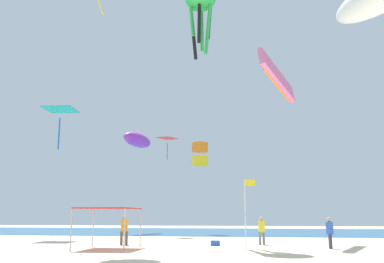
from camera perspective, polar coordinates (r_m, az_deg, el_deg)
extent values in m
cube|color=beige|center=(22.10, -1.28, -16.12)|extent=(110.00, 110.00, 0.10)
cube|color=#28608C|center=(50.51, 4.40, -13.16)|extent=(110.00, 23.06, 0.03)
cylinder|color=#B2B2B7|center=(24.91, -15.81, -12.44)|extent=(0.07, 0.07, 2.25)
cylinder|color=#B2B2B7|center=(23.84, -9.00, -12.79)|extent=(0.07, 0.07, 2.25)
cylinder|color=#B2B2B7|center=(27.91, -13.03, -12.38)|extent=(0.07, 0.07, 2.25)
cylinder|color=#B2B2B7|center=(26.96, -6.89, -12.63)|extent=(0.07, 0.07, 2.25)
cube|color=red|center=(25.85, -11.08, -10.02)|extent=(3.10, 3.32, 0.06)
cylinder|color=slate|center=(29.08, 9.54, -13.85)|extent=(0.16, 0.16, 0.82)
cylinder|color=slate|center=(28.87, 9.05, -13.89)|extent=(0.16, 0.16, 0.82)
cylinder|color=yellow|center=(28.95, 9.25, -12.36)|extent=(0.43, 0.43, 0.71)
sphere|color=tan|center=(28.94, 9.22, -11.39)|extent=(0.27, 0.27, 0.27)
cylinder|color=#33384C|center=(26.31, 18.01, -13.80)|extent=(0.16, 0.16, 0.80)
cylinder|color=#33384C|center=(26.62, 17.91, -13.77)|extent=(0.16, 0.16, 0.80)
cylinder|color=blue|center=(26.43, 17.86, -12.16)|extent=(0.42, 0.42, 0.70)
sphere|color=tan|center=(26.42, 17.80, -11.12)|extent=(0.26, 0.26, 0.26)
cylinder|color=brown|center=(28.72, -9.39, -13.85)|extent=(0.17, 0.17, 0.86)
cylinder|color=brown|center=(28.80, -8.72, -13.86)|extent=(0.17, 0.17, 0.86)
cylinder|color=orange|center=(28.73, -9.01, -12.24)|extent=(0.45, 0.45, 0.75)
sphere|color=tan|center=(28.72, -8.97, -11.21)|extent=(0.28, 0.28, 0.28)
cylinder|color=silver|center=(23.99, 7.11, -10.93)|extent=(0.06, 0.06, 3.84)
cube|color=yellow|center=(24.05, 7.74, -6.76)|extent=(0.55, 0.02, 0.35)
cube|color=blue|center=(27.76, 3.14, -14.64)|extent=(0.56, 0.36, 0.32)
cube|color=white|center=(27.75, 3.13, -14.28)|extent=(0.57, 0.37, 0.03)
cube|color=teal|center=(40.56, -17.12, 2.82)|extent=(2.89, 2.89, 0.09)
cylinder|color=blue|center=(40.10, -17.30, -0.26)|extent=(0.14, 0.14, 2.85)
ellipsoid|color=purple|center=(49.65, -7.27, -1.15)|extent=(3.19, 5.90, 1.95)
cone|color=pink|center=(49.80, -7.25, -0.15)|extent=(1.09, 1.01, 0.75)
cube|color=orange|center=(45.67, 1.07, -2.12)|extent=(1.70, 1.69, 1.09)
cube|color=yellow|center=(45.46, 1.08, -3.94)|extent=(1.70, 1.69, 1.09)
cylinder|color=yellow|center=(34.01, -12.31, 16.59)|extent=(0.59, 0.81, 1.85)
ellipsoid|color=green|center=(36.40, 1.14, 17.18)|extent=(3.35, 3.35, 1.78)
cylinder|color=green|center=(35.29, -0.02, 14.65)|extent=(0.51, 0.41, 2.76)
cylinder|color=black|center=(34.69, 0.97, 14.38)|extent=(0.28, 0.63, 3.57)
cylinder|color=green|center=(34.77, 2.16, 13.57)|extent=(0.65, 0.50, 4.39)
cylinder|color=black|center=(35.80, 2.30, 14.27)|extent=(0.51, 0.41, 2.76)
cylinder|color=green|center=(36.04, 1.32, 13.36)|extent=(0.28, 0.63, 3.57)
cylinder|color=black|center=(35.62, 0.18, 12.94)|extent=(0.65, 0.50, 4.39)
cube|color=pink|center=(34.51, 11.24, 7.25)|extent=(3.00, 5.33, 3.46)
cube|color=orange|center=(34.29, 11.29, 6.05)|extent=(2.23, 3.93, 1.92)
cube|color=red|center=(42.53, -3.30, -0.90)|extent=(2.14, 2.14, 0.13)
cylinder|color=purple|center=(42.32, -3.32, -2.66)|extent=(0.10, 0.10, 1.70)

